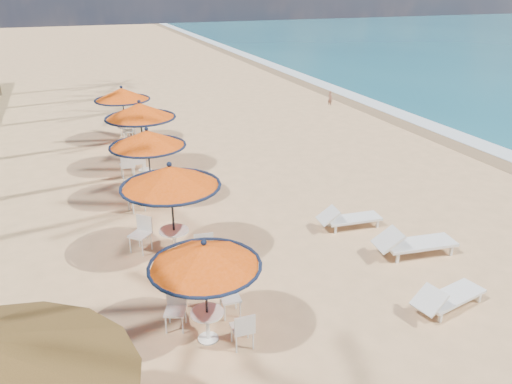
% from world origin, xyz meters
% --- Properties ---
extents(ground, '(160.00, 160.00, 0.00)m').
position_xyz_m(ground, '(0.00, 0.00, 0.00)').
color(ground, tan).
rests_on(ground, ground).
extents(foam_strip, '(1.20, 140.00, 0.04)m').
position_xyz_m(foam_strip, '(9.30, 10.00, 0.00)').
color(foam_strip, white).
rests_on(foam_strip, ground).
extents(wetsand_band, '(1.40, 140.00, 0.02)m').
position_xyz_m(wetsand_band, '(8.40, 10.00, 0.00)').
color(wetsand_band, olive).
rests_on(wetsand_band, ground).
extents(station_0, '(2.16, 2.16, 2.25)m').
position_xyz_m(station_0, '(-5.29, -0.08, 1.65)').
color(station_0, black).
rests_on(station_0, ground).
extents(station_1, '(2.49, 2.49, 2.60)m').
position_xyz_m(station_1, '(-5.24, 3.36, 1.98)').
color(station_1, black).
rests_on(station_1, ground).
extents(station_2, '(2.39, 2.39, 2.49)m').
position_xyz_m(station_2, '(-5.17, 7.01, 1.90)').
color(station_2, black).
rests_on(station_2, ground).
extents(station_3, '(2.58, 2.58, 2.69)m').
position_xyz_m(station_3, '(-4.99, 10.08, 1.96)').
color(station_3, black).
rests_on(station_3, ground).
extents(station_4, '(2.38, 2.49, 2.49)m').
position_xyz_m(station_4, '(-5.05, 14.16, 1.82)').
color(station_4, black).
rests_on(station_4, ground).
extents(lounger_near, '(1.95, 0.96, 0.67)m').
position_xyz_m(lounger_near, '(-0.22, -1.00, 0.31)').
color(lounger_near, white).
rests_on(lounger_near, ground).
extents(lounger_mid, '(2.25, 0.93, 0.78)m').
position_xyz_m(lounger_mid, '(0.54, 1.22, 0.37)').
color(lounger_mid, white).
rests_on(lounger_mid, ground).
extents(lounger_far, '(1.92, 0.74, 0.67)m').
position_xyz_m(lounger_far, '(-0.23, 3.19, 0.31)').
color(lounger_far, white).
rests_on(lounger_far, ground).
extents(person, '(0.32, 0.38, 0.88)m').
position_xyz_m(person, '(6.79, 17.11, 0.44)').
color(person, '#91604A').
rests_on(person, ground).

